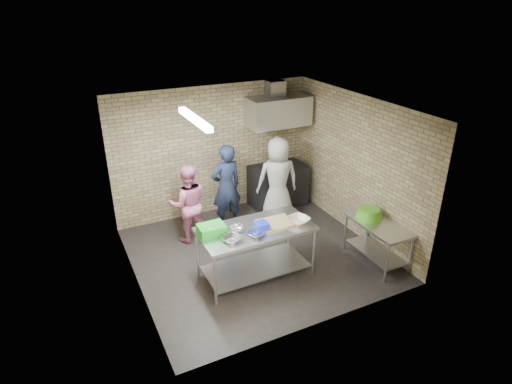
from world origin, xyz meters
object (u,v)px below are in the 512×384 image
(blue_tub, at_px, (261,226))
(bottle_red, at_px, (276,112))
(side_counter, at_px, (377,242))
(prep_table, at_px, (256,252))
(bottle_green, at_px, (292,111))
(woman_pink, at_px, (188,204))
(man_navy, at_px, (226,187))
(green_basin, at_px, (369,213))
(woman_white, at_px, (278,179))
(green_crate, at_px, (212,230))
(stove, at_px, (278,185))

(blue_tub, relative_size, bottle_red, 1.13)
(side_counter, bearing_deg, prep_table, 165.68)
(bottle_red, height_order, bottle_green, bottle_red)
(blue_tub, bearing_deg, woman_pink, 111.20)
(man_navy, bearing_deg, bottle_green, -165.18)
(green_basin, relative_size, man_navy, 0.26)
(green_basin, relative_size, woman_white, 0.26)
(green_crate, distance_m, blue_tub, 0.78)
(side_counter, height_order, bottle_green, bottle_green)
(man_navy, bearing_deg, prep_table, 77.08)
(blue_tub, relative_size, green_basin, 0.44)
(stove, height_order, woman_white, woman_white)
(prep_table, distance_m, side_counter, 2.15)
(green_crate, bearing_deg, stove, 41.94)
(blue_tub, xyz_separation_m, woman_white, (1.27, 1.77, -0.11))
(stove, relative_size, green_basin, 2.61)
(stove, xyz_separation_m, blue_tub, (-1.58, -2.32, 0.53))
(side_counter, bearing_deg, green_basin, 94.57)
(bottle_red, bearing_deg, green_basin, -82.10)
(man_navy, relative_size, woman_pink, 1.13)
(stove, xyz_separation_m, woman_pink, (-2.24, -0.62, 0.32))
(blue_tub, bearing_deg, prep_table, 116.57)
(green_basin, height_order, woman_pink, woman_pink)
(stove, distance_m, woman_pink, 2.35)
(bottle_red, bearing_deg, prep_table, -124.43)
(bottle_green, bearing_deg, bottle_red, 180.00)
(stove, height_order, bottle_red, bottle_red)
(stove, bearing_deg, bottle_green, 28.07)
(green_crate, xyz_separation_m, man_navy, (0.93, 1.65, -0.13))
(woman_pink, bearing_deg, bottle_red, -149.76)
(blue_tub, bearing_deg, green_crate, 163.65)
(green_crate, relative_size, man_navy, 0.24)
(bottle_red, distance_m, man_navy, 1.98)
(blue_tub, xyz_separation_m, man_navy, (0.18, 1.87, -0.12))
(side_counter, xyz_separation_m, man_navy, (-1.85, 2.31, 0.49))
(bottle_red, relative_size, woman_white, 0.10)
(prep_table, height_order, blue_tub, blue_tub)
(bottle_green, bearing_deg, woman_white, -134.10)
(stove, xyz_separation_m, bottle_green, (0.45, 0.24, 1.57))
(bottle_green, bearing_deg, stove, -151.93)
(prep_table, xyz_separation_m, bottle_green, (2.08, 2.46, 1.56))
(woman_white, bearing_deg, prep_table, 65.21)
(bottle_red, height_order, woman_pink, bottle_red)
(prep_table, relative_size, man_navy, 1.06)
(stove, distance_m, green_basin, 2.57)
(blue_tub, xyz_separation_m, green_basin, (2.01, -0.18, -0.15))
(bottle_green, bearing_deg, green_crate, -139.99)
(side_counter, xyz_separation_m, bottle_green, (0.00, 2.99, 1.64))
(stove, bearing_deg, green_basin, -80.24)
(green_crate, distance_m, bottle_green, 3.77)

